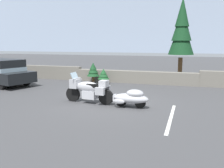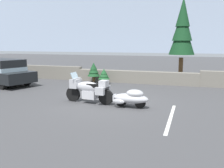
{
  "view_description": "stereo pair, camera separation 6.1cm",
  "coord_description": "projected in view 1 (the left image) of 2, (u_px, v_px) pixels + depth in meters",
  "views": [
    {
      "loc": [
        3.44,
        -10.18,
        2.63
      ],
      "look_at": [
        0.2,
        -0.03,
        0.85
      ],
      "focal_mm": 39.5,
      "sensor_mm": 36.0,
      "label": 1
    },
    {
      "loc": [
        3.5,
        -10.16,
        2.63
      ],
      "look_at": [
        0.2,
        -0.03,
        0.85
      ],
      "focal_mm": 39.5,
      "sensor_mm": 36.0,
      "label": 2
    }
  ],
  "objects": [
    {
      "name": "pine_sapling_near",
      "position": [
        103.0,
        74.0,
        15.9
      ],
      "size": [
        0.76,
        0.76,
        0.99
      ],
      "color": "brown",
      "rests_on": "ground"
    },
    {
      "name": "stone_guard_wall",
      "position": [
        143.0,
        76.0,
        16.16
      ],
      "size": [
        24.0,
        0.58,
        0.96
      ],
      "color": "slate",
      "rests_on": "ground"
    },
    {
      "name": "ground_plane",
      "position": [
        108.0,
        102.0,
        11.03
      ],
      "size": [
        80.0,
        80.0,
        0.0
      ],
      "primitive_type": "plane",
      "color": "#424244"
    },
    {
      "name": "parking_stripe_marker",
      "position": [
        171.0,
        118.0,
        8.76
      ],
      "size": [
        0.12,
        3.6,
        0.01
      ],
      "primitive_type": "cube",
      "color": "silver",
      "rests_on": "ground"
    },
    {
      "name": "suv_at_left_edge",
      "position": [
        0.0,
        72.0,
        15.38
      ],
      "size": [
        5.16,
        3.27,
        1.63
      ],
      "color": "black",
      "rests_on": "ground"
    },
    {
      "name": "distant_ridgeline",
      "position": [
        183.0,
        29.0,
        99.6
      ],
      "size": [
        240.0,
        80.0,
        16.0
      ],
      "primitive_type": "cube",
      "color": "#99A8BF",
      "rests_on": "ground"
    },
    {
      "name": "pine_sapling_farther",
      "position": [
        93.0,
        70.0,
        16.42
      ],
      "size": [
        0.84,
        0.84,
        1.34
      ],
      "color": "brown",
      "rests_on": "ground"
    },
    {
      "name": "touring_motorcycle",
      "position": [
        89.0,
        89.0,
        10.84
      ],
      "size": [
        2.31,
        0.87,
        1.33
      ],
      "color": "black",
      "rests_on": "ground"
    },
    {
      "name": "pine_tree_tall",
      "position": [
        182.0,
        29.0,
        16.59
      ],
      "size": [
        1.72,
        1.72,
        5.64
      ],
      "color": "brown",
      "rests_on": "ground"
    },
    {
      "name": "car_shaped_trailer",
      "position": [
        131.0,
        98.0,
        10.12
      ],
      "size": [
        2.22,
        0.86,
        0.76
      ],
      "color": "black",
      "rests_on": "ground"
    }
  ]
}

